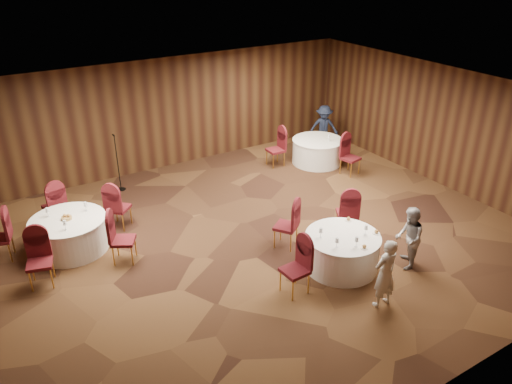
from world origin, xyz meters
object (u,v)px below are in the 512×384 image
table_main (342,251)px  man_c (324,128)px  woman_b (409,238)px  table_left (70,234)px  mic_stand (119,174)px  table_right (317,151)px  woman_a (385,274)px

table_main → man_c: size_ratio=1.05×
woman_b → man_c: size_ratio=0.92×
table_left → man_c: size_ratio=1.11×
table_left → mic_stand: bearing=51.3°
table_main → table_right: size_ratio=1.00×
mic_stand → woman_b: (3.88, -6.60, 0.21)m
table_right → woman_a: woman_a is taller
man_c → woman_a: bearing=-87.0°
table_main → mic_stand: (-2.72, 5.92, 0.08)m
table_left → woman_b: bearing=-36.9°
woman_a → woman_b: size_ratio=1.04×
mic_stand → woman_a: mic_stand is taller
table_right → table_main: bearing=-122.8°
table_left → table_right: size_ratio=1.05×
woman_b → table_main: bearing=-79.5°
table_right → woman_a: bearing=-117.7°
table_left → woman_b: size_ratio=1.20×
table_main → man_c: (3.83, 5.42, 0.35)m
table_left → man_c: 8.59m
woman_b → man_c: 6.65m
table_main → man_c: man_c is taller
woman_a → woman_b: bearing=-154.2°
table_main → table_left: size_ratio=0.95×
woman_a → man_c: 7.83m
table_right → mic_stand: (-5.69, 1.31, 0.08)m
woman_b → table_right: bearing=-158.2°
table_main → woman_b: woman_b is taller
table_main → woman_a: woman_a is taller
table_right → mic_stand: mic_stand is taller
table_main → mic_stand: bearing=114.7°
woman_b → woman_a: bearing=-22.9°
table_right → woman_a: (-3.12, -5.94, 0.31)m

